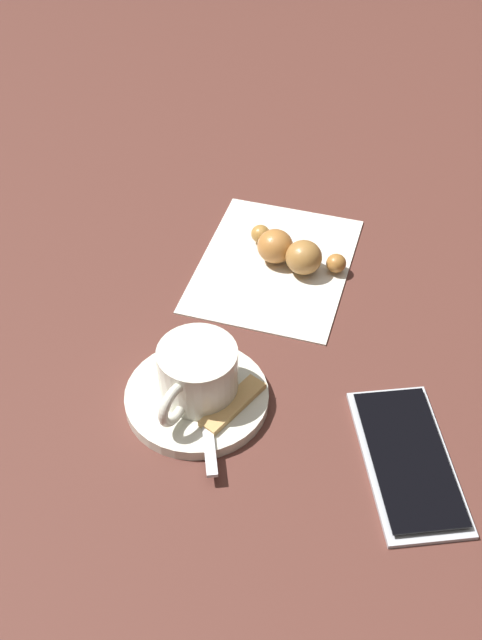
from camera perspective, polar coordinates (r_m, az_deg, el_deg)
ground_plane at (r=0.73m, az=-0.09°, el=-1.28°), size 1.80×1.80×0.00m
saucer at (r=0.68m, az=-2.96°, el=-5.80°), size 0.12×0.12×0.01m
espresso_cup at (r=0.66m, az=-3.11°, el=-3.93°), size 0.10×0.07×0.05m
teaspoon at (r=0.67m, az=-2.75°, el=-5.20°), size 0.12×0.08×0.01m
sugar_packet at (r=0.66m, az=-0.61°, el=-6.21°), size 0.07×0.03×0.01m
napkin at (r=0.81m, az=2.47°, el=4.11°), size 0.22×0.18×0.00m
croissant at (r=0.80m, az=3.65°, el=5.06°), size 0.06×0.12×0.03m
cell_phone at (r=0.65m, az=12.12°, el=-9.93°), size 0.16×0.14×0.01m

